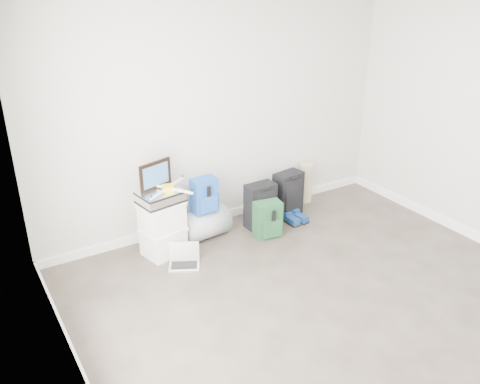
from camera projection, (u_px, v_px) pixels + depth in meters
ground at (363, 331)px, 4.42m from camera, size 5.00×5.00×0.00m
room_envelope at (384, 143)px, 3.72m from camera, size 4.52×5.02×2.71m
boxes_stack at (163, 228)px, 5.49m from camera, size 0.50×0.44×0.62m
briefcase at (160, 197)px, 5.33m from camera, size 0.49×0.39×0.13m
painting at (155, 175)px, 5.32m from camera, size 0.39×0.14×0.30m
drone at (168, 188)px, 5.32m from camera, size 0.53×0.53×0.05m
duffel_bag at (204, 224)px, 5.87m from camera, size 0.59×0.39×0.35m
blue_backpack at (205, 196)px, 5.70m from camera, size 0.30×0.22×0.41m
large_suitcase at (261, 206)px, 6.08m from camera, size 0.36×0.24×0.55m
green_backpack at (268, 220)px, 5.88m from camera, size 0.34×0.27×0.43m
carry_on at (288, 194)px, 6.36m from camera, size 0.39×0.29×0.57m
shoes at (295, 219)px, 6.27m from camera, size 0.26×0.29×0.09m
rolled_rug at (306, 183)px, 6.74m from camera, size 0.17×0.17×0.53m
laptop at (184, 260)px, 5.38m from camera, size 0.39×0.35×0.23m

